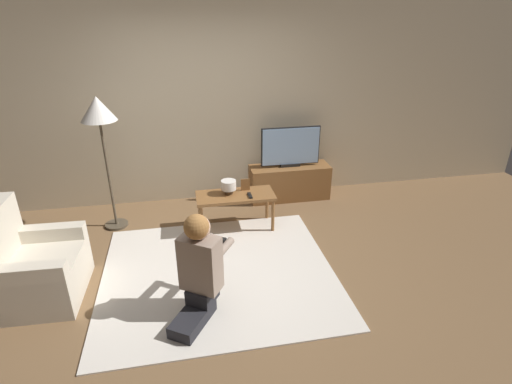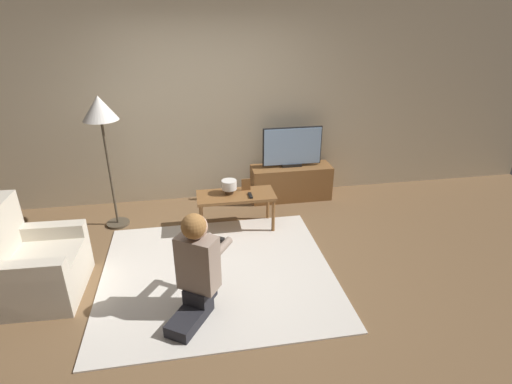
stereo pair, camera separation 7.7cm
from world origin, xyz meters
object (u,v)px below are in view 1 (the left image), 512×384
at_px(coffee_table, 235,199).
at_px(floor_lamp, 99,117).
at_px(tv, 291,147).
at_px(armchair, 33,270).
at_px(table_lamp, 229,186).
at_px(person_kneeling, 199,266).

xyz_separation_m(coffee_table, floor_lamp, (-1.47, 0.35, 0.98)).
distance_m(tv, coffee_table, 1.20).
bearing_deg(floor_lamp, coffee_table, -13.34).
distance_m(tv, armchair, 3.37).
bearing_deg(armchair, floor_lamp, -21.63).
xyz_separation_m(floor_lamp, armchair, (-0.55, -1.26, -1.09)).
bearing_deg(table_lamp, floor_lamp, 167.34).
relative_size(floor_lamp, armchair, 1.77).
relative_size(tv, armchair, 0.90).
distance_m(armchair, table_lamp, 2.19).
relative_size(armchair, table_lamp, 5.10).
xyz_separation_m(tv, floor_lamp, (-2.35, -0.39, 0.62)).
height_order(tv, coffee_table, tv).
distance_m(tv, table_lamp, 1.20).
relative_size(floor_lamp, person_kneeling, 1.66).
height_order(tv, table_lamp, tv).
bearing_deg(floor_lamp, table_lamp, -12.66).
bearing_deg(table_lamp, armchair, -154.00).
distance_m(tv, person_kneeling, 2.60).
relative_size(tv, table_lamp, 4.57).
height_order(tv, floor_lamp, floor_lamp).
bearing_deg(table_lamp, coffee_table, -25.19).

